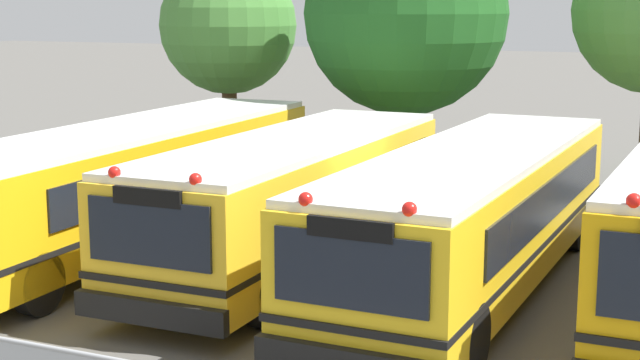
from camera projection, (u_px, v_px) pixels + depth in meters
ground_plane at (384, 273)px, 16.95m from camera, size 160.00×160.00×0.00m
school_bus_0 at (133, 179)px, 18.70m from camera, size 2.73×11.58×2.52m
school_bus_1 at (294, 195)px, 17.18m from camera, size 2.49×9.41×2.51m
school_bus_2 at (474, 212)px, 15.78m from camera, size 2.65×10.59×2.51m
tree_0 at (227, 23)px, 26.45m from camera, size 3.82×3.82×6.04m
tree_1 at (402, 11)px, 23.97m from camera, size 5.13×5.13×7.05m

